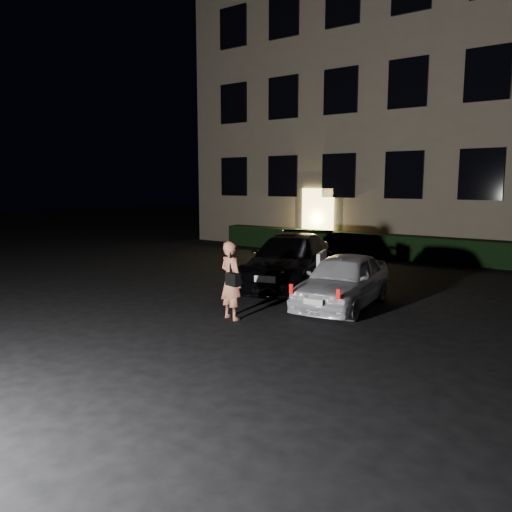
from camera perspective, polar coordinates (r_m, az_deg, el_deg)
The scene contains 6 objects.
ground at distance 9.79m, azimuth -5.99°, elevation -7.78°, with size 80.00×80.00×0.00m, color black.
building at distance 23.12m, azimuth 20.29°, elevation 16.00°, with size 20.00×8.11×12.00m.
hedge at distance 18.75m, azimuth 15.78°, elevation 1.01°, with size 15.00×0.70×0.85m, color black.
sedan at distance 13.40m, azimuth 3.95°, elevation -0.47°, with size 3.17×4.93×1.33m.
hatch at distance 11.20m, azimuth 9.91°, elevation -2.71°, with size 1.76×3.58×1.17m.
man at distance 9.96m, azimuth -2.84°, elevation -2.78°, with size 0.66×0.52×1.58m.
Camera 1 is at (6.27, -7.02, 2.71)m, focal length 35.00 mm.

